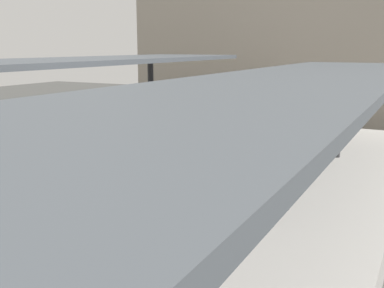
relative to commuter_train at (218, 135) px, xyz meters
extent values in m
plane|color=#383835|center=(0.00, -6.08, -1.73)|extent=(80.00, 80.00, 0.00)
cube|color=gray|center=(-3.80, -6.08, -1.23)|extent=(4.40, 28.00, 1.00)
cube|color=gray|center=(3.80, -6.08, -1.23)|extent=(4.40, 28.00, 1.00)
cube|color=#4C4742|center=(0.00, -6.08, -1.63)|extent=(3.20, 28.00, 0.20)
cube|color=slate|center=(-0.72, -6.08, -1.46)|extent=(0.08, 28.00, 0.14)
cube|color=slate|center=(0.72, -6.08, -1.46)|extent=(0.08, 28.00, 0.14)
cube|color=#ADADB2|center=(0.00, 0.03, -0.08)|extent=(2.70, 12.75, 2.90)
cube|color=orange|center=(0.00, -6.37, -0.23)|extent=(2.65, 0.08, 2.60)
cube|color=black|center=(-1.37, 0.03, 0.27)|extent=(0.04, 11.73, 0.76)
cube|color=black|center=(1.37, 0.03, 0.27)|extent=(0.04, 11.73, 0.76)
cube|color=#515156|center=(0.00, 0.03, 1.47)|extent=(2.16, 12.11, 0.20)
cylinder|color=#333335|center=(-3.80, 1.62, 0.88)|extent=(0.24, 0.24, 3.22)
cube|color=#3D4247|center=(-3.80, -4.68, 2.57)|extent=(4.18, 21.00, 0.16)
cylinder|color=#333335|center=(3.80, -10.98, 0.75)|extent=(0.24, 0.24, 2.95)
cylinder|color=#333335|center=(3.80, 1.62, 0.75)|extent=(0.24, 0.24, 2.95)
cube|color=#3D4247|center=(3.80, -4.68, 2.30)|extent=(4.18, 21.00, 0.16)
cube|color=#2D333D|center=(2.83, -9.75, -0.07)|extent=(1.40, 0.06, 0.40)
cylinder|color=#262628|center=(2.41, -3.27, 0.37)|extent=(0.08, 0.08, 2.20)
cube|color=navy|center=(2.41, -3.27, 1.32)|extent=(0.90, 0.06, 0.32)
cylinder|color=#232328|center=(3.66, -4.32, -0.32)|extent=(0.28, 0.28, 0.82)
cylinder|color=navy|center=(3.66, -4.32, 0.38)|extent=(0.36, 0.36, 0.57)
sphere|color=tan|center=(3.66, -4.32, 0.77)|extent=(0.22, 0.22, 0.22)
cube|color=#A89E8E|center=(-1.75, 13.92, 3.77)|extent=(18.00, 6.00, 11.00)
camera|label=1|loc=(6.47, -14.38, 3.04)|focal=42.68mm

